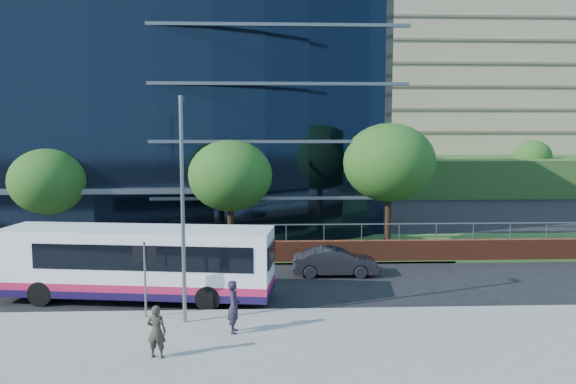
{
  "coord_description": "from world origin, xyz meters",
  "views": [
    {
      "loc": [
        8.84,
        -21.78,
        6.86
      ],
      "look_at": [
        10.13,
        8.0,
        3.73
      ],
      "focal_mm": 35.0,
      "sensor_mm": 36.0,
      "label": 1
    }
  ],
  "objects_px": {
    "tree_far_b": "(49,182)",
    "city_bus": "(140,262)",
    "pedestrian_b": "(157,331)",
    "tree_dist_e": "(400,154)",
    "tree_dist_f": "(533,156)",
    "streetlight_east": "(183,203)",
    "pedestrian": "(234,307)",
    "tree_far_c": "(230,176)",
    "street_sign": "(145,263)",
    "tree_far_d": "(389,163)",
    "parked_car": "(335,262)"
  },
  "relations": [
    {
      "from": "parked_car",
      "to": "tree_dist_f",
      "type": "bearing_deg",
      "value": -34.8
    },
    {
      "from": "tree_far_c",
      "to": "pedestrian",
      "type": "height_order",
      "value": "tree_far_c"
    },
    {
      "from": "tree_far_b",
      "to": "city_bus",
      "type": "xyz_separation_m",
      "value": [
        6.75,
        -8.47,
        -2.62
      ]
    },
    {
      "from": "pedestrian_b",
      "to": "tree_dist_f",
      "type": "bearing_deg",
      "value": -116.5
    },
    {
      "from": "street_sign",
      "to": "tree_far_c",
      "type": "height_order",
      "value": "tree_far_c"
    },
    {
      "from": "tree_dist_e",
      "to": "tree_dist_f",
      "type": "bearing_deg",
      "value": 7.13
    },
    {
      "from": "tree_far_b",
      "to": "city_bus",
      "type": "bearing_deg",
      "value": -51.48
    },
    {
      "from": "tree_dist_f",
      "to": "pedestrian_b",
      "type": "bearing_deg",
      "value": -125.97
    },
    {
      "from": "city_bus",
      "to": "pedestrian_b",
      "type": "xyz_separation_m",
      "value": [
        1.86,
        -6.4,
        -0.64
      ]
    },
    {
      "from": "tree_dist_e",
      "to": "parked_car",
      "type": "distance_m",
      "value": 37.4
    },
    {
      "from": "tree_far_b",
      "to": "tree_far_d",
      "type": "xyz_separation_m",
      "value": [
        19.0,
        0.5,
        0.98
      ]
    },
    {
      "from": "tree_far_b",
      "to": "tree_dist_f",
      "type": "distance_m",
      "value": 53.9
    },
    {
      "from": "streetlight_east",
      "to": "pedestrian",
      "type": "distance_m",
      "value": 4.02
    },
    {
      "from": "tree_dist_f",
      "to": "pedestrian",
      "type": "distance_m",
      "value": 55.69
    },
    {
      "from": "tree_far_d",
      "to": "parked_car",
      "type": "height_order",
      "value": "tree_far_d"
    },
    {
      "from": "tree_far_d",
      "to": "tree_dist_f",
      "type": "relative_size",
      "value": 1.23
    },
    {
      "from": "street_sign",
      "to": "tree_dist_e",
      "type": "xyz_separation_m",
      "value": [
        19.5,
        41.59,
        2.39
      ]
    },
    {
      "from": "tree_dist_e",
      "to": "pedestrian_b",
      "type": "xyz_separation_m",
      "value": [
        -18.39,
        -45.38,
        -3.58
      ]
    },
    {
      "from": "pedestrian_b",
      "to": "parked_car",
      "type": "bearing_deg",
      "value": -113.97
    },
    {
      "from": "streetlight_east",
      "to": "pedestrian_b",
      "type": "distance_m",
      "value": 4.75
    },
    {
      "from": "tree_far_c",
      "to": "pedestrian_b",
      "type": "distance_m",
      "value": 14.88
    },
    {
      "from": "pedestrian",
      "to": "streetlight_east",
      "type": "bearing_deg",
      "value": 56.78
    },
    {
      "from": "tree_far_c",
      "to": "city_bus",
      "type": "xyz_separation_m",
      "value": [
        -3.25,
        -7.97,
        -2.94
      ]
    },
    {
      "from": "city_bus",
      "to": "pedestrian",
      "type": "height_order",
      "value": "city_bus"
    },
    {
      "from": "street_sign",
      "to": "tree_dist_f",
      "type": "relative_size",
      "value": 0.46
    },
    {
      "from": "pedestrian",
      "to": "tree_far_d",
      "type": "bearing_deg",
      "value": -31.98
    },
    {
      "from": "tree_dist_f",
      "to": "streetlight_east",
      "type": "height_order",
      "value": "streetlight_east"
    },
    {
      "from": "tree_far_c",
      "to": "tree_dist_f",
      "type": "distance_m",
      "value": 46.67
    },
    {
      "from": "tree_far_d",
      "to": "parked_car",
      "type": "xyz_separation_m",
      "value": [
        -3.73,
        -5.3,
        -4.52
      ]
    },
    {
      "from": "tree_far_b",
      "to": "parked_car",
      "type": "height_order",
      "value": "tree_far_b"
    },
    {
      "from": "tree_far_b",
      "to": "pedestrian_b",
      "type": "distance_m",
      "value": 17.5
    },
    {
      "from": "pedestrian",
      "to": "pedestrian_b",
      "type": "distance_m",
      "value": 3.0
    },
    {
      "from": "tree_far_d",
      "to": "city_bus",
      "type": "height_order",
      "value": "tree_far_d"
    },
    {
      "from": "street_sign",
      "to": "tree_far_d",
      "type": "bearing_deg",
      "value": 45.22
    },
    {
      "from": "tree_dist_e",
      "to": "pedestrian_b",
      "type": "relative_size",
      "value": 4.04
    },
    {
      "from": "streetlight_east",
      "to": "pedestrian_b",
      "type": "xyz_separation_m",
      "value": [
        -0.39,
        -3.2,
        -3.48
      ]
    },
    {
      "from": "parked_car",
      "to": "pedestrian_b",
      "type": "relative_size",
      "value": 2.53
    },
    {
      "from": "tree_far_b",
      "to": "tree_dist_f",
      "type": "bearing_deg",
      "value": 37.08
    },
    {
      "from": "street_sign",
      "to": "parked_car",
      "type": "bearing_deg",
      "value": 38.98
    },
    {
      "from": "tree_dist_e",
      "to": "tree_dist_f",
      "type": "relative_size",
      "value": 1.08
    },
    {
      "from": "pedestrian_b",
      "to": "tree_far_c",
      "type": "bearing_deg",
      "value": -86.04
    },
    {
      "from": "tree_far_b",
      "to": "parked_car",
      "type": "bearing_deg",
      "value": -17.46
    },
    {
      "from": "street_sign",
      "to": "city_bus",
      "type": "xyz_separation_m",
      "value": [
        -0.75,
        2.61,
        -0.56
      ]
    },
    {
      "from": "tree_far_b",
      "to": "pedestrian_b",
      "type": "xyz_separation_m",
      "value": [
        8.61,
        -14.88,
        -3.25
      ]
    },
    {
      "from": "streetlight_east",
      "to": "tree_dist_f",
      "type": "bearing_deg",
      "value": 52.42
    },
    {
      "from": "city_bus",
      "to": "pedestrian",
      "type": "bearing_deg",
      "value": -39.12
    },
    {
      "from": "tree_far_d",
      "to": "parked_car",
      "type": "bearing_deg",
      "value": -125.15
    },
    {
      "from": "tree_far_d",
      "to": "city_bus",
      "type": "relative_size",
      "value": 0.66
    },
    {
      "from": "tree_dist_e",
      "to": "pedestrian",
      "type": "xyz_separation_m",
      "value": [
        -16.19,
        -43.34,
        -3.49
      ]
    },
    {
      "from": "tree_far_b",
      "to": "streetlight_east",
      "type": "relative_size",
      "value": 0.76
    }
  ]
}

